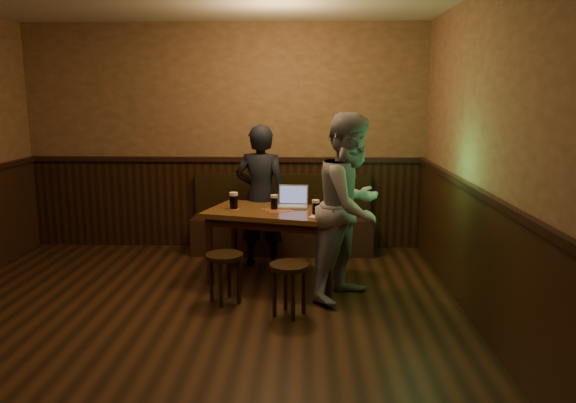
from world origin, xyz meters
The scene contains 12 objects.
room centered at (0.00, 0.22, 1.20)m, with size 5.04×6.04×2.84m.
bench centered at (0.73, 2.75, 0.31)m, with size 2.20×0.50×0.95m.
pub_table centered at (0.73, 1.62, 0.66)m, with size 1.58×1.15×0.76m.
stool_left centered at (0.27, 0.96, 0.38)m, with size 0.40×0.40×0.47m.
stool_right centered at (0.88, 0.67, 0.38)m, with size 0.43×0.43×0.47m.
pint_left centered at (0.27, 1.66, 0.85)m, with size 0.12×0.12×0.18m.
pint_mid centered at (0.69, 1.65, 0.84)m, with size 0.10×0.10×0.16m.
pint_right centered at (1.12, 1.41, 0.83)m, with size 0.10×0.10×0.15m.
laptop centered at (0.88, 1.81, 0.82)m, with size 0.33×0.27×0.22m.
menu centered at (1.17, 1.31, 0.76)m, with size 0.22×0.15×0.00m, color silver.
person_suit centered at (0.51, 2.16, 0.81)m, with size 0.59×0.39×1.61m, color black.
person_grey centered at (1.45, 1.16, 0.89)m, with size 0.86×0.67×1.77m, color gray.
Camera 1 is at (1.03, -4.04, 1.92)m, focal length 35.00 mm.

